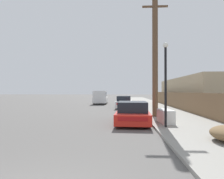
{
  "coord_description": "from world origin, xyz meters",
  "views": [
    {
      "loc": [
        1.59,
        -2.61,
        1.92
      ],
      "look_at": [
        0.75,
        13.57,
        2.04
      ],
      "focal_mm": 32.0,
      "sensor_mm": 36.0,
      "label": 1
    }
  ],
  "objects_px": {
    "parked_sports_car_red": "(133,113)",
    "street_lamp": "(166,77)",
    "pickup_truck": "(100,97)",
    "discarded_fridge": "(166,116)",
    "utility_pole": "(155,54)",
    "car_parked_mid": "(124,102)"
  },
  "relations": [
    {
      "from": "street_lamp",
      "to": "pickup_truck",
      "type": "bearing_deg",
      "value": 105.62
    },
    {
      "from": "discarded_fridge",
      "to": "car_parked_mid",
      "type": "distance_m",
      "value": 11.22
    },
    {
      "from": "discarded_fridge",
      "to": "street_lamp",
      "type": "height_order",
      "value": "street_lamp"
    },
    {
      "from": "car_parked_mid",
      "to": "street_lamp",
      "type": "bearing_deg",
      "value": -77.86
    },
    {
      "from": "pickup_truck",
      "to": "utility_pole",
      "type": "relative_size",
      "value": 0.63
    },
    {
      "from": "car_parked_mid",
      "to": "street_lamp",
      "type": "height_order",
      "value": "street_lamp"
    },
    {
      "from": "discarded_fridge",
      "to": "utility_pole",
      "type": "bearing_deg",
      "value": 89.1
    },
    {
      "from": "pickup_truck",
      "to": "discarded_fridge",
      "type": "bearing_deg",
      "value": 105.55
    },
    {
      "from": "utility_pole",
      "to": "parked_sports_car_red",
      "type": "bearing_deg",
      "value": -125.61
    },
    {
      "from": "discarded_fridge",
      "to": "street_lamp",
      "type": "distance_m",
      "value": 2.51
    },
    {
      "from": "discarded_fridge",
      "to": "utility_pole",
      "type": "distance_m",
      "value": 4.94
    },
    {
      "from": "parked_sports_car_red",
      "to": "street_lamp",
      "type": "relative_size",
      "value": 1.05
    },
    {
      "from": "parked_sports_car_red",
      "to": "pickup_truck",
      "type": "height_order",
      "value": "pickup_truck"
    },
    {
      "from": "pickup_truck",
      "to": "street_lamp",
      "type": "bearing_deg",
      "value": 103.67
    },
    {
      "from": "discarded_fridge",
      "to": "pickup_truck",
      "type": "bearing_deg",
      "value": 104.27
    },
    {
      "from": "discarded_fridge",
      "to": "car_parked_mid",
      "type": "relative_size",
      "value": 0.38
    },
    {
      "from": "car_parked_mid",
      "to": "utility_pole",
      "type": "relative_size",
      "value": 0.52
    },
    {
      "from": "utility_pole",
      "to": "street_lamp",
      "type": "bearing_deg",
      "value": -92.19
    },
    {
      "from": "pickup_truck",
      "to": "street_lamp",
      "type": "height_order",
      "value": "street_lamp"
    },
    {
      "from": "street_lamp",
      "to": "utility_pole",
      "type": "bearing_deg",
      "value": 87.81
    },
    {
      "from": "utility_pole",
      "to": "street_lamp",
      "type": "xyz_separation_m",
      "value": [
        -0.16,
        -4.18,
        -1.92
      ]
    },
    {
      "from": "car_parked_mid",
      "to": "street_lamp",
      "type": "distance_m",
      "value": 12.63
    }
  ]
}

